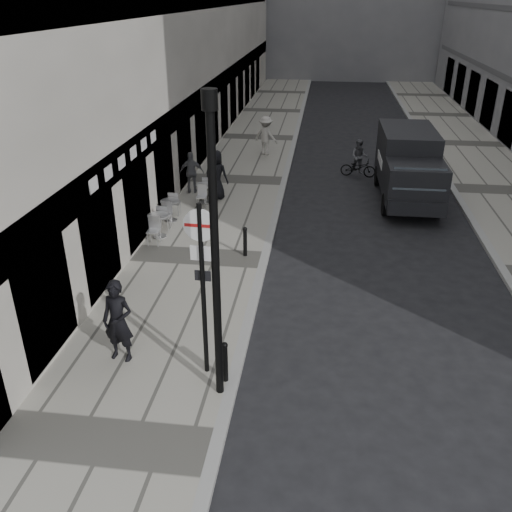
% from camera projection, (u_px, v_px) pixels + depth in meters
% --- Properties ---
extents(sidewalk, '(4.00, 60.00, 0.12)m').
position_uv_depth(sidewalk, '(238.00, 180.00, 23.40)').
color(sidewalk, gray).
rests_on(sidewalk, ground).
extents(far_sidewalk, '(4.00, 60.00, 0.12)m').
position_uv_depth(far_sidewalk, '(503.00, 191.00, 22.15)').
color(far_sidewalk, gray).
rests_on(far_sidewalk, ground).
extents(walking_man, '(0.75, 0.55, 1.90)m').
position_uv_depth(walking_man, '(118.00, 321.00, 11.53)').
color(walking_man, black).
rests_on(walking_man, sidewalk).
extents(sign_post, '(0.65, 0.11, 3.79)m').
position_uv_depth(sign_post, '(202.00, 269.00, 10.49)').
color(sign_post, black).
rests_on(sign_post, sidewalk).
extents(lamppost, '(0.27, 0.27, 5.92)m').
position_uv_depth(lamppost, '(215.00, 243.00, 9.51)').
color(lamppost, black).
rests_on(lamppost, sidewalk).
extents(bollard_near, '(0.12, 0.12, 0.88)m').
position_uv_depth(bollard_near, '(225.00, 363.00, 11.07)').
color(bollard_near, black).
rests_on(bollard_near, sidewalk).
extents(bollard_far, '(0.12, 0.12, 0.88)m').
position_uv_depth(bollard_far, '(245.00, 242.00, 16.40)').
color(bollard_far, black).
rests_on(bollard_far, sidewalk).
extents(panel_van, '(2.10, 5.54, 2.60)m').
position_uv_depth(panel_van, '(408.00, 163.00, 20.89)').
color(panel_van, black).
rests_on(panel_van, ground).
extents(cyclist, '(1.60, 0.75, 1.66)m').
position_uv_depth(cyclist, '(359.00, 162.00, 23.81)').
color(cyclist, black).
rests_on(cyclist, ground).
extents(pedestrian_a, '(1.02, 0.56, 1.66)m').
position_uv_depth(pedestrian_a, '(192.00, 173.00, 21.45)').
color(pedestrian_a, '#59595E').
rests_on(pedestrian_a, sidewalk).
extents(pedestrian_b, '(1.39, 1.13, 1.88)m').
position_uv_depth(pedestrian_b, '(266.00, 136.00, 26.50)').
color(pedestrian_b, '#B9B3AB').
rests_on(pedestrian_b, sidewalk).
extents(pedestrian_c, '(1.03, 0.78, 1.89)m').
position_uv_depth(pedestrian_c, '(216.00, 175.00, 20.81)').
color(pedestrian_c, black).
rests_on(pedestrian_c, sidewalk).
extents(cafe_table_near, '(0.70, 1.59, 0.90)m').
position_uv_depth(cafe_table_near, '(159.00, 224.00, 17.66)').
color(cafe_table_near, silver).
rests_on(cafe_table_near, sidewalk).
extents(cafe_table_mid, '(0.66, 1.49, 0.85)m').
position_uv_depth(cafe_table_mid, '(205.00, 191.00, 20.62)').
color(cafe_table_mid, silver).
rests_on(cafe_table_mid, sidewalk).
extents(cafe_table_far, '(0.68, 1.54, 0.88)m').
position_uv_depth(cafe_table_far, '(170.00, 209.00, 18.93)').
color(cafe_table_far, '#ADADAF').
rests_on(cafe_table_far, sidewalk).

